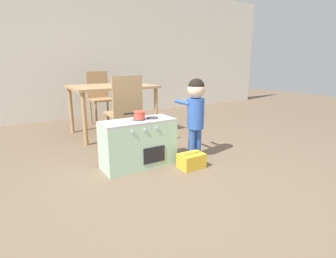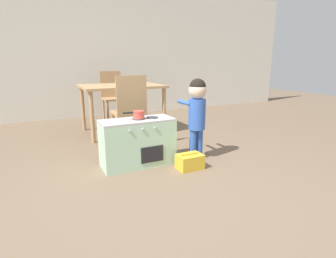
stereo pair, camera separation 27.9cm
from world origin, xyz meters
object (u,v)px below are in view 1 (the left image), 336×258
at_px(toy_basket, 191,161).
at_px(dining_chair_near, 125,110).
at_px(child_figure, 196,107).
at_px(dining_table, 112,91).
at_px(toy_pot, 139,115).
at_px(cup_on_table, 120,82).
at_px(play_kitchen, 138,143).
at_px(dining_chair_far, 100,96).

distance_m(toy_basket, dining_chair_near, 1.09).
relative_size(child_figure, dining_table, 0.76).
height_order(toy_pot, dining_table, dining_table).
bearing_deg(cup_on_table, toy_basket, -87.94).
bearing_deg(toy_pot, cup_on_table, 74.98).
bearing_deg(play_kitchen, child_figure, -10.40).
bearing_deg(dining_table, play_kitchen, -100.56).
bearing_deg(toy_pot, dining_chair_far, 82.07).
xyz_separation_m(toy_pot, child_figure, (0.63, -0.12, 0.04)).
distance_m(child_figure, cup_on_table, 1.50).
xyz_separation_m(toy_pot, dining_chair_near, (0.11, 0.62, -0.06)).
bearing_deg(dining_table, cup_on_table, -26.47).
bearing_deg(toy_basket, play_kitchen, 142.37).
relative_size(play_kitchen, dining_table, 0.64).
bearing_deg(dining_table, toy_basket, -84.25).
bearing_deg(child_figure, toy_basket, -133.64).
height_order(toy_basket, dining_chair_far, dining_chair_far).
relative_size(play_kitchen, child_figure, 0.84).
distance_m(play_kitchen, dining_chair_near, 0.67).
bearing_deg(dining_chair_near, play_kitchen, -101.12).
bearing_deg(dining_chair_near, cup_on_table, 70.70).
height_order(dining_table, dining_chair_far, dining_chair_far).
xyz_separation_m(toy_pot, cup_on_table, (0.36, 1.35, 0.23)).
bearing_deg(cup_on_table, toy_pot, -105.02).
xyz_separation_m(play_kitchen, cup_on_table, (0.38, 1.35, 0.53)).
bearing_deg(dining_chair_near, child_figure, -54.56).
height_order(toy_basket, dining_table, dining_table).
height_order(play_kitchen, toy_pot, toy_pot).
relative_size(toy_pot, dining_table, 0.19).
relative_size(toy_basket, dining_chair_near, 0.28).
xyz_separation_m(child_figure, toy_basket, (-0.21, -0.22, -0.51)).
bearing_deg(toy_pot, child_figure, -10.69).
distance_m(child_figure, dining_chair_far, 2.30).
bearing_deg(toy_basket, toy_pot, 141.33).
distance_m(child_figure, dining_table, 1.57).
distance_m(dining_chair_near, dining_chair_far, 1.55).
height_order(toy_pot, dining_chair_far, dining_chair_far).
relative_size(toy_basket, dining_chair_far, 0.28).
height_order(play_kitchen, cup_on_table, cup_on_table).
distance_m(child_figure, dining_chair_near, 0.91).
distance_m(dining_table, dining_chair_far, 0.77).
bearing_deg(toy_basket, dining_chair_far, 92.80).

